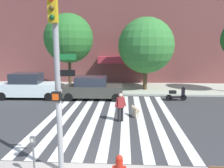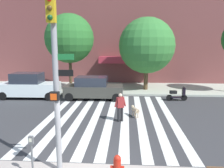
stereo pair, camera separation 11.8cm
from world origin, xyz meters
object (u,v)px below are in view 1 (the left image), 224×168
Objects in this scene: parking_meter_curbside at (33,151)px; street_tree_nearest at (69,39)px; fire_hydrant at (119,167)px; parked_car_near_curb at (29,86)px; street_tree_middle at (146,46)px; parked_scooter at (176,95)px; traffic_light_pole at (57,71)px; pedestrian_dog_walker at (120,106)px; dog_on_leash at (135,110)px; parked_car_behind_first at (93,88)px.

parking_meter_curbside is 14.44m from street_tree_nearest.
fire_hydrant is 0.16× the size of parked_car_near_curb.
street_tree_middle is (6.97, 0.98, -0.62)m from street_tree_nearest.
parked_car_near_curb is 0.68× the size of street_tree_nearest.
parked_car_near_curb is 2.89× the size of parked_scooter.
pedestrian_dog_walker is (1.86, 5.53, -2.59)m from traffic_light_pole.
street_tree_nearest is 4.24× the size of pedestrian_dog_walker.
fire_hydrant is 0.76× the size of dog_on_leash.
dog_on_leash is at bearing 45.27° from pedestrian_dog_walker.
traffic_light_pole is 1.23× the size of parked_car_near_curb.
parked_car_behind_first is at bearing 113.67° from pedestrian_dog_walker.
traffic_light_pole is at bearing -108.57° from pedestrian_dog_walker.
parked_scooter is 5.71m from street_tree_middle.
street_tree_middle is 4.09× the size of pedestrian_dog_walker.
parked_car_behind_first is 5.51m from dog_on_leash.
dog_on_leash is at bearing 83.31° from fire_hydrant.
street_tree_nearest is at bearing 99.16° from parking_meter_curbside.
street_tree_middle is at bearing 37.98° from parked_car_behind_first.
traffic_light_pole is at bearing 25.49° from parking_meter_curbside.
traffic_light_pole is 14.92m from street_tree_middle.
parked_scooter is 1.00× the size of pedestrian_dog_walker.
dog_on_leash is (3.48, 6.77, -0.59)m from parking_meter_curbside.
street_tree_middle is at bearing 76.36° from pedestrian_dog_walker.
parked_car_behind_first is at bearing 92.53° from traffic_light_pole.
parked_car_behind_first is 5.36m from street_tree_nearest.
street_tree_nearest is 7.06m from street_tree_middle.
dog_on_leash is at bearing -99.09° from street_tree_middle.
street_tree_nearest is (-9.11, 2.72, 4.42)m from parked_scooter.
traffic_light_pole is at bearing -105.57° from street_tree_middle.
dog_on_leash is (2.73, 6.41, -3.08)m from traffic_light_pole.
pedestrian_dog_walker is 1.33m from dog_on_leash.
fire_hydrant is 5.80m from pedestrian_dog_walker.
fire_hydrant is at bearing -55.14° from parked_car_near_curb.
parked_car_behind_first is (5.31, 0.00, -0.10)m from parked_car_near_curb.
parked_car_near_curb is 11.94m from parked_scooter.
parked_car_behind_first is (0.27, 11.22, -0.15)m from parking_meter_curbside.
street_tree_middle is 6.65× the size of dog_on_leash.
parking_meter_curbside is at bearing -117.22° from dog_on_leash.
fire_hydrant is at bearing -111.01° from parked_scooter.
parked_car_near_curb is at bearing 118.08° from traffic_light_pole.
parked_scooter is at bearing 60.07° from traffic_light_pole.
parking_meter_curbside is 0.20× the size of street_tree_middle.
parked_car_behind_first is 2.86× the size of parked_scooter.
traffic_light_pole is at bearing -119.93° from parked_scooter.
fire_hydrant is at bearing -77.69° from parked_car_behind_first.
parking_meter_curbside is 1.35× the size of dog_on_leash.
parked_car_near_curb is (-7.74, 11.11, 0.45)m from fire_hydrant.
dog_on_leash is (-3.41, -4.25, -0.04)m from parked_scooter.
street_tree_nearest reaches higher than pedestrian_dog_walker.
fire_hydrant is 6.70m from dog_on_leash.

